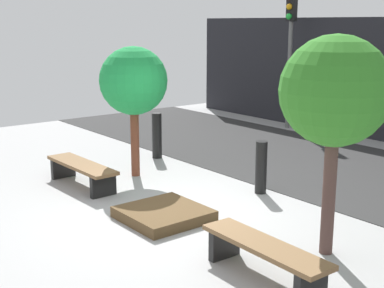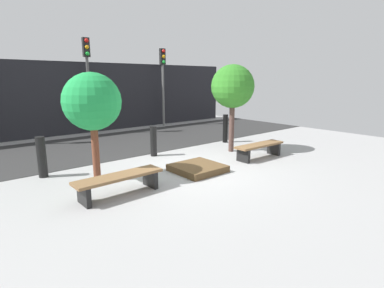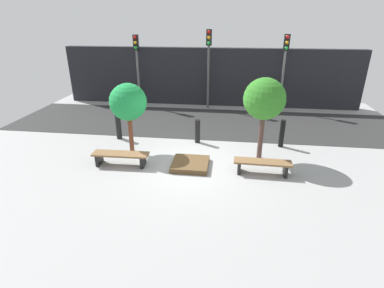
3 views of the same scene
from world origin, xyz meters
TOP-DOWN VIEW (x-y plane):
  - ground_plane at (0.00, 0.00)m, footprint 18.00×18.00m
  - road_strip at (0.00, 4.40)m, footprint 18.00×4.44m
  - bench_left at (-2.34, -0.39)m, footprint 1.89×0.53m
  - bench_right at (2.34, -0.39)m, footprint 1.82×0.50m
  - planter_bed at (0.00, -0.19)m, footprint 1.20×1.20m
  - tree_behind_left_bench at (-2.34, 0.78)m, footprint 1.32×1.32m
  - tree_behind_right_bench at (2.34, 0.78)m, footprint 1.40×1.40m
  - bollard_far_left at (-3.24, 1.93)m, footprint 0.22×0.22m
  - bollard_left at (0.00, 1.93)m, footprint 0.21×0.21m
  - traffic_light_west at (-3.84, 6.90)m, footprint 0.28×0.27m

SIDE VIEW (x-z plane):
  - ground_plane at x=0.00m, z-range 0.00..0.00m
  - road_strip at x=0.00m, z-range 0.00..0.01m
  - planter_bed at x=0.00m, z-range 0.00..0.17m
  - bench_left at x=-2.34m, z-range 0.10..0.54m
  - bench_right at x=2.34m, z-range 0.10..0.55m
  - bollard_left at x=0.00m, z-range 0.00..0.94m
  - bollard_far_left at x=-3.24m, z-range 0.00..1.02m
  - tree_behind_left_bench at x=-2.34m, z-range 0.59..3.14m
  - tree_behind_right_bench at x=2.34m, z-range 0.70..3.55m
  - traffic_light_west at x=-3.84m, z-range 0.72..4.50m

